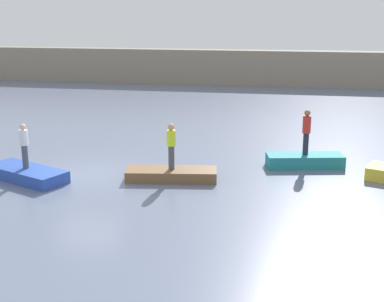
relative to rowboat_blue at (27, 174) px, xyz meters
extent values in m
plane|color=slate|center=(1.97, 0.94, -0.22)|extent=(120.00, 120.00, 0.00)
cube|color=gray|center=(1.97, 25.69, 1.15)|extent=(80.00, 1.20, 2.74)
cube|color=#2B4CAD|center=(0.00, 0.00, 0.00)|extent=(3.48, 2.50, 0.45)
cube|color=brown|center=(5.26, 0.91, -0.02)|extent=(3.43, 1.55, 0.40)
cube|color=teal|center=(10.13, 3.45, 0.03)|extent=(3.14, 1.56, 0.50)
cylinder|color=#4C4C56|center=(0.00, 0.00, 0.66)|extent=(0.22, 0.22, 0.87)
cylinder|color=white|center=(0.00, 0.00, 1.37)|extent=(0.32, 0.32, 0.56)
sphere|color=beige|center=(0.00, 0.00, 1.77)|extent=(0.23, 0.23, 0.23)
cylinder|color=#4C4C56|center=(5.26, 0.91, 0.62)|extent=(0.22, 0.22, 0.89)
cylinder|color=#D8F226|center=(5.26, 0.91, 1.36)|extent=(0.32, 0.32, 0.57)
sphere|color=tan|center=(5.26, 0.91, 1.76)|extent=(0.24, 0.24, 0.24)
cylinder|color=#232838|center=(10.13, 3.45, 0.71)|extent=(0.22, 0.22, 0.88)
cylinder|color=red|center=(10.13, 3.45, 1.49)|extent=(0.32, 0.32, 0.68)
sphere|color=#936B4C|center=(10.13, 3.45, 1.95)|extent=(0.24, 0.24, 0.24)
camera|label=1|loc=(9.28, -17.90, 6.05)|focal=51.29mm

